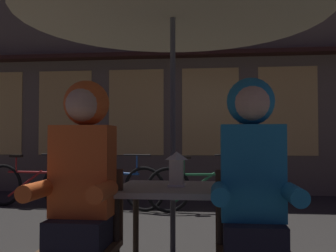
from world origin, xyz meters
TOP-DOWN VIEW (x-y plane):
  - cafe_table at (0.00, 0.00)m, footprint 0.72×0.72m
  - lantern at (0.03, -0.01)m, footprint 0.11×0.11m
  - chair_left at (-0.48, -0.37)m, footprint 0.40×0.40m
  - chair_right at (0.48, -0.37)m, footprint 0.40×0.40m
  - person_left_hooded at (-0.48, -0.43)m, footprint 0.45×0.56m
  - person_right_hooded at (0.48, -0.43)m, footprint 0.45×0.56m
  - shopfront_building at (-0.52, 5.40)m, footprint 10.00×0.93m
  - bicycle_nearest at (-2.55, 3.29)m, footprint 1.67×0.26m
  - bicycle_second at (-1.24, 3.24)m, footprint 1.65×0.43m
  - bicycle_third at (0.12, 3.17)m, footprint 1.65×0.40m

SIDE VIEW (x-z plane):
  - bicycle_nearest at x=-2.55m, z-range -0.07..0.77m
  - bicycle_second at x=-1.24m, z-range -0.07..0.77m
  - bicycle_third at x=0.12m, z-range -0.07..0.77m
  - chair_left at x=-0.48m, z-range 0.05..0.92m
  - chair_right at x=0.48m, z-range 0.05..0.92m
  - cafe_table at x=0.00m, z-range 0.27..1.01m
  - person_left_hooded at x=-0.48m, z-range 0.15..1.55m
  - person_right_hooded at x=0.48m, z-range 0.15..1.55m
  - lantern at x=0.03m, z-range 0.75..0.98m
  - shopfront_building at x=-0.52m, z-range -0.01..6.19m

